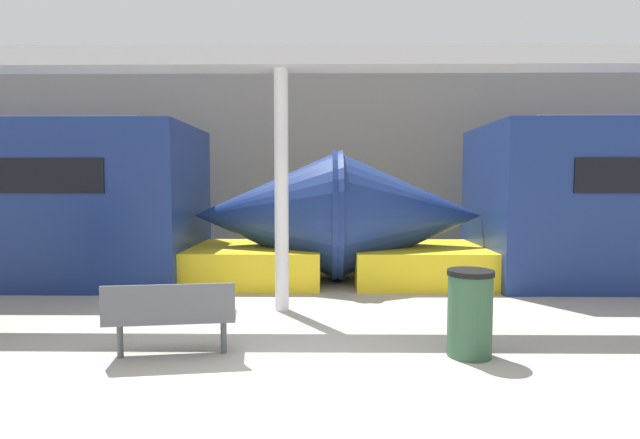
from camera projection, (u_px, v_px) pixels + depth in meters
The scene contains 6 objects.
ground_plane at pixel (296, 378), 5.03m from camera, with size 60.00×60.00×0.00m, color #A8A093.
station_wall at pixel (315, 164), 13.97m from camera, with size 56.00×0.20×5.00m, color gray.
bench_near at pixel (171, 313), 5.57m from camera, with size 1.48×0.64×0.86m.
trash_bin at pixel (470, 313), 5.63m from camera, with size 0.52×0.52×0.99m.
support_column_near at pixel (281, 192), 7.60m from camera, with size 0.21×0.21×3.67m, color silver.
canopy_beam at pixel (281, 59), 7.45m from camera, with size 28.00×0.60×0.28m, color #B7B7BC.
Camera 1 is at (0.31, -4.89, 1.95)m, focal length 28.00 mm.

